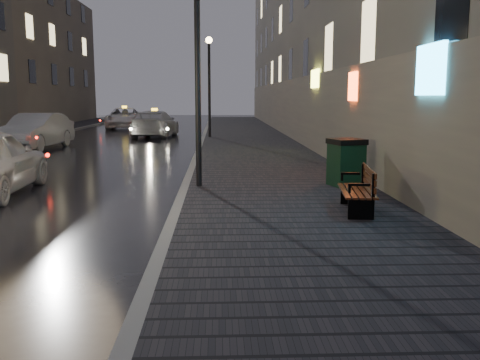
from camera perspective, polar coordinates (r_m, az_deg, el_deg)
The scene contains 14 objects.
ground at distance 7.74m, azimuth -20.05°, elevation -9.18°, with size 120.00×120.00×0.00m, color black.
sidewalk at distance 28.13m, azimuth 0.91°, elevation 4.34°, with size 4.60×58.00×0.15m, color black.
curb at distance 28.10m, azimuth -3.99°, elevation 4.32°, with size 0.20×58.00×0.15m, color slate.
sidewalk_far at distance 30.18m, azimuth -23.78°, elevation 3.90°, with size 2.40×58.00×0.15m, color black.
curb_far at distance 29.73m, azimuth -21.45°, elevation 3.97°, with size 0.20×58.00×0.15m, color slate.
building_near at distance 32.62m, azimuth 6.39°, elevation 16.23°, with size 1.80×50.00×13.00m, color #605B54.
building_far_c at distance 48.75m, azimuth -21.73°, elevation 12.05°, with size 6.00×22.00×11.00m, color #6B6051.
lamp_near at distance 13.06m, azimuth -4.57°, elevation 13.98°, with size 0.36×0.36×5.28m.
lamp_far at distance 29.03m, azimuth -3.30°, elevation 11.21°, with size 0.36×0.36×5.28m.
bench at distance 10.43m, azimuth 12.69°, elevation -0.99°, with size 0.79×1.73×0.85m.
trash_bin at distance 13.33m, azimuth 11.25°, elevation 1.89°, with size 0.94×0.94×1.16m.
car_left_mid at distance 25.42m, azimuth -20.94°, elevation 4.88°, with size 1.67×4.79×1.58m, color #A1A2AA.
taxi_mid at distance 31.30m, azimuth -9.07°, elevation 5.94°, with size 2.11×5.19×1.51m, color silver.
taxi_far at distance 40.03m, azimuth -12.19°, elevation 6.48°, with size 2.48×5.37×1.49m, color silver.
Camera 1 is at (2.35, -7.00, 2.34)m, focal length 40.00 mm.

